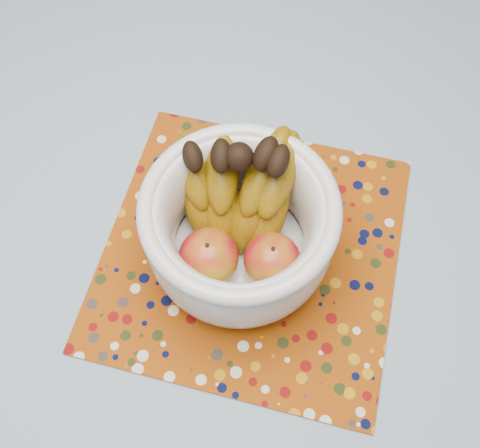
# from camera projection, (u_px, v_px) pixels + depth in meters

# --- Properties ---
(table) EXTENTS (1.20, 1.20, 0.75)m
(table) POSITION_uv_depth(u_px,v_px,m) (191.00, 220.00, 0.88)
(table) COLOR olive
(table) RESTS_ON ground
(tablecloth) EXTENTS (1.32, 1.32, 0.01)m
(tablecloth) POSITION_uv_depth(u_px,v_px,m) (187.00, 194.00, 0.81)
(tablecloth) COLOR slate
(tablecloth) RESTS_ON table
(placemat) EXTENTS (0.43, 0.43, 0.00)m
(placemat) POSITION_uv_depth(u_px,v_px,m) (251.00, 251.00, 0.76)
(placemat) COLOR #8A3907
(placemat) RESTS_ON tablecloth
(fruit_bowl) EXTENTS (0.25, 0.25, 0.18)m
(fruit_bowl) POSITION_uv_depth(u_px,v_px,m) (239.00, 215.00, 0.69)
(fruit_bowl) COLOR silver
(fruit_bowl) RESTS_ON placemat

